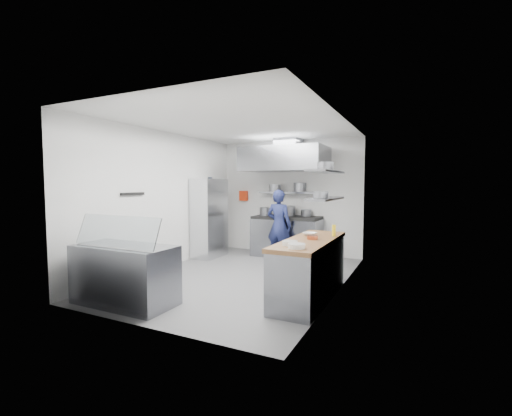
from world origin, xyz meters
The scene contains 36 objects.
floor centered at (0.00, 0.00, 0.00)m, with size 5.00×5.00×0.00m, color #515153.
ceiling centered at (0.00, 0.00, 2.80)m, with size 5.00×5.00×0.00m, color silver.
wall_back centered at (0.00, 2.50, 1.40)m, with size 3.60×0.02×2.80m, color white.
wall_front centered at (0.00, -2.50, 1.40)m, with size 3.60×0.02×2.80m, color white.
wall_left centered at (-1.80, 0.00, 1.40)m, with size 5.00×0.02×2.80m, color white.
wall_right centered at (1.80, 0.00, 1.40)m, with size 5.00×0.02×2.80m, color white.
gas_range centered at (0.10, 2.10, 0.45)m, with size 1.60×0.80×0.90m, color gray.
cooktop centered at (0.10, 2.10, 0.93)m, with size 1.57×0.78×0.06m, color black.
stock_pot_left centered at (-0.47, 2.13, 1.06)m, with size 0.31×0.31×0.20m, color slate.
stock_pot_mid centered at (0.08, 2.24, 1.08)m, with size 0.35×0.35×0.24m, color slate.
stock_pot_right centered at (0.50, 2.32, 1.04)m, with size 0.24×0.24×0.16m, color slate.
over_range_shelf centered at (0.10, 2.34, 1.52)m, with size 1.60×0.30×0.04m, color gray.
shelf_pot_a centered at (-0.26, 2.21, 1.63)m, with size 0.28×0.28×0.18m, color slate.
shelf_pot_b centered at (0.29, 2.47, 1.65)m, with size 0.31×0.31×0.22m, color slate.
extractor_hood centered at (0.10, 1.93, 2.30)m, with size 1.90×1.15×0.55m, color gray.
hood_duct centered at (0.10, 2.15, 2.68)m, with size 0.55×0.55×0.24m, color slate.
red_firebox centered at (-1.25, 2.44, 1.42)m, with size 0.22×0.10×0.26m, color red.
chef centered at (0.11, 1.56, 0.80)m, with size 0.58×0.38×1.60m, color #181E48.
wire_rack centered at (-1.53, 1.24, 0.93)m, with size 0.50×0.90×1.85m, color silver.
rack_bin_a centered at (-1.53, 1.10, 0.80)m, with size 0.15×0.18×0.17m, color white.
rack_bin_b centered at (-1.53, 1.43, 1.30)m, with size 0.12×0.16×0.14m, color yellow.
rack_jar centered at (-1.48, 1.20, 1.80)m, with size 0.11×0.11×0.18m, color black.
knife_strip centered at (-1.78, -0.90, 1.55)m, with size 0.04×0.55×0.05m, color black.
prep_counter_base centered at (1.48, -0.60, 0.42)m, with size 0.62×2.00×0.84m, color gray.
prep_counter_top centered at (1.48, -0.60, 0.87)m, with size 0.65×2.04×0.06m, color brown.
plate_stack_a centered at (1.54, -1.38, 0.93)m, with size 0.22×0.22×0.06m, color white.
plate_stack_b centered at (1.39, -1.21, 0.93)m, with size 0.21×0.21×0.06m, color white.
copper_pan centered at (1.51, -0.60, 0.93)m, with size 0.16×0.16×0.06m, color #B75733.
squeeze_bottle centered at (1.73, -0.13, 0.99)m, with size 0.06×0.06×0.18m, color yellow.
mixing_bowl centered at (1.37, -0.26, 0.93)m, with size 0.22×0.22×0.05m, color white.
wall_shelf_lower centered at (1.64, -0.30, 1.50)m, with size 0.30×1.30×0.04m, color gray.
wall_shelf_upper centered at (1.64, -0.30, 1.92)m, with size 0.30×1.30×0.04m, color gray.
shelf_pot_c centered at (1.65, -0.65, 1.57)m, with size 0.23×0.23×0.10m, color slate.
shelf_pot_d centered at (1.56, -0.07, 2.01)m, with size 0.25×0.25×0.14m, color slate.
display_case centered at (-0.84, -2.00, 0.42)m, with size 1.50×0.70×0.85m, color gray.
display_glass centered at (-0.84, -2.12, 1.07)m, with size 1.47×0.02×0.45m, color silver.
Camera 1 is at (2.96, -5.54, 1.73)m, focal length 24.00 mm.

